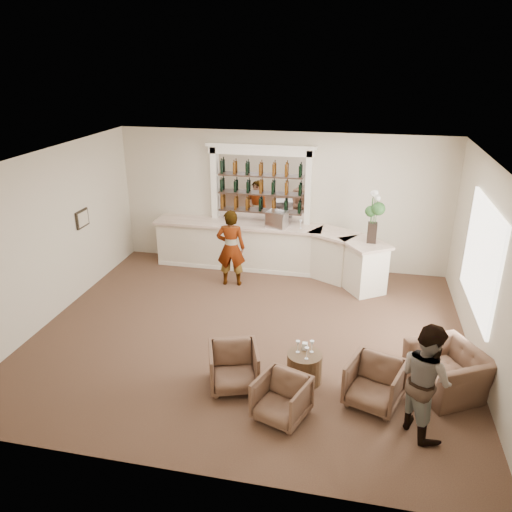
{
  "coord_description": "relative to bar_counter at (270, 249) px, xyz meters",
  "views": [
    {
      "loc": [
        1.84,
        -8.05,
        4.94
      ],
      "look_at": [
        -0.07,
        0.9,
        1.23
      ],
      "focal_mm": 35.0,
      "sensor_mm": 36.0,
      "label": 1
    }
  ],
  "objects": [
    {
      "name": "bar_counter",
      "position": [
        0.0,
        0.0,
        0.0
      ],
      "size": [
        5.72,
        1.8,
        1.14
      ],
      "color": "white",
      "rests_on": "ground"
    },
    {
      "name": "armchair_right",
      "position": [
        2.44,
        -4.6,
        -0.21
      ],
      "size": [
        0.99,
        1.0,
        0.72
      ],
      "primitive_type": "imported",
      "rotation": [
        0.0,
        0.0,
        -0.34
      ],
      "color": "brown",
      "rests_on": "ground"
    },
    {
      "name": "napkin_holder",
      "position": [
        1.33,
        -4.11,
        -0.01
      ],
      "size": [
        0.08,
        0.08,
        0.12
      ],
      "primitive_type": "cube",
      "color": "white",
      "rests_on": "cocktail_table"
    },
    {
      "name": "armchair_far",
      "position": [
        3.56,
        -4.03,
        -0.21
      ],
      "size": [
        1.39,
        1.44,
        0.72
      ],
      "primitive_type": "imported",
      "rotation": [
        0.0,
        0.0,
        -1.05
      ],
      "color": "brown",
      "rests_on": "ground"
    },
    {
      "name": "room_shell",
      "position": [
        0.33,
        -2.29,
        1.77
      ],
      "size": [
        8.04,
        7.02,
        3.32
      ],
      "color": "beige",
      "rests_on": "ground"
    },
    {
      "name": "wine_glass_tbl_a",
      "position": [
        1.23,
        -4.22,
        0.03
      ],
      "size": [
        0.07,
        0.07,
        0.21
      ],
      "primitive_type": null,
      "color": "white",
      "rests_on": "cocktail_table"
    },
    {
      "name": "wine_glass_tbl_c",
      "position": [
        1.39,
        -4.38,
        0.03
      ],
      "size": [
        0.07,
        0.07,
        0.21
      ],
      "primitive_type": null,
      "color": "white",
      "rests_on": "cocktail_table"
    },
    {
      "name": "wine_glass_bar_right",
      "position": [
        0.08,
        -0.04,
        0.67
      ],
      "size": [
        0.07,
        0.07,
        0.21
      ],
      "primitive_type": null,
      "color": "white",
      "rests_on": "bar_counter"
    },
    {
      "name": "wine_glass_tbl_b",
      "position": [
        1.45,
        -4.17,
        0.03
      ],
      "size": [
        0.07,
        0.07,
        0.21
      ],
      "primitive_type": null,
      "color": "white",
      "rests_on": "cocktail_table"
    },
    {
      "name": "back_bar_alcove",
      "position": [
        -0.34,
        0.41,
        1.46
      ],
      "size": [
        2.64,
        0.25,
        3.0
      ],
      "color": "white",
      "rests_on": "ground"
    },
    {
      "name": "wine_glass_bar_left",
      "position": [
        0.71,
        0.04,
        0.67
      ],
      "size": [
        0.07,
        0.07,
        0.21
      ],
      "primitive_type": null,
      "color": "white",
      "rests_on": "bar_counter"
    },
    {
      "name": "guest",
      "position": [
        3.08,
        -5.04,
        0.27
      ],
      "size": [
        0.97,
        1.03,
        1.68
      ],
      "primitive_type": "imported",
      "rotation": [
        0.0,
        0.0,
        2.12
      ],
      "color": "gray",
      "rests_on": "ground"
    },
    {
      "name": "ground",
      "position": [
        0.16,
        -3.0,
        -0.57
      ],
      "size": [
        8.0,
        8.0,
        0.0
      ],
      "primitive_type": "plane",
      "color": "brown",
      "rests_on": "ground"
    },
    {
      "name": "flower_vase",
      "position": [
        2.33,
        -0.57,
        1.22
      ],
      "size": [
        0.31,
        0.31,
        1.17
      ],
      "color": "black",
      "rests_on": "bar_counter"
    },
    {
      "name": "sommelier",
      "position": [
        -0.74,
        -0.92,
        0.31
      ],
      "size": [
        0.7,
        0.5,
        1.78
      ],
      "primitive_type": "imported",
      "rotation": [
        0.0,
        0.0,
        3.27
      ],
      "color": "gray",
      "rests_on": "ground"
    },
    {
      "name": "armchair_center",
      "position": [
        1.13,
        -5.2,
        -0.25
      ],
      "size": [
        0.9,
        0.91,
        0.65
      ],
      "primitive_type": "imported",
      "rotation": [
        0.0,
        0.0,
        -0.35
      ],
      "color": "brown",
      "rests_on": "ground"
    },
    {
      "name": "cocktail_table",
      "position": [
        1.35,
        -4.25,
        -0.32
      ],
      "size": [
        0.57,
        0.57,
        0.5
      ],
      "primitive_type": "cylinder",
      "color": "#503822",
      "rests_on": "ground"
    },
    {
      "name": "armchair_left",
      "position": [
        0.27,
        -4.63,
        -0.22
      ],
      "size": [
        0.97,
        0.98,
        0.71
      ],
      "primitive_type": "imported",
      "rotation": [
        0.0,
        0.0,
        0.33
      ],
      "color": "brown",
      "rests_on": "ground"
    },
    {
      "name": "espresso_machine",
      "position": [
        0.15,
        -0.01,
        0.76
      ],
      "size": [
        0.52,
        0.47,
        0.39
      ],
      "primitive_type": "cube",
      "rotation": [
        0.0,
        0.0,
        -0.23
      ],
      "color": "silver",
      "rests_on": "bar_counter"
    }
  ]
}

